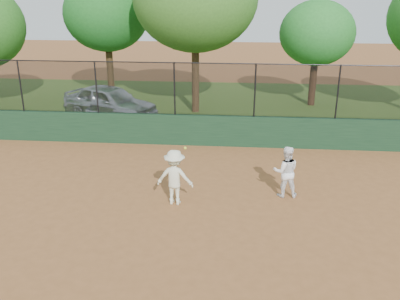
# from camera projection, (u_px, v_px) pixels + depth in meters

# --- Properties ---
(ground) EXTENTS (80.00, 80.00, 0.00)m
(ground) POSITION_uv_depth(u_px,v_px,m) (163.00, 220.00, 11.79)
(ground) COLOR #93592F
(ground) RESTS_ON ground
(back_wall) EXTENTS (26.00, 0.20, 1.20)m
(back_wall) POSITION_uv_depth(u_px,v_px,m) (188.00, 130.00, 17.19)
(back_wall) COLOR #1C3E23
(back_wall) RESTS_ON ground
(grass_strip) EXTENTS (36.00, 12.00, 0.01)m
(grass_strip) POSITION_uv_depth(u_px,v_px,m) (201.00, 106.00, 23.00)
(grass_strip) COLOR #2F4917
(grass_strip) RESTS_ON ground
(parked_car) EXTENTS (4.96, 3.62, 1.57)m
(parked_car) POSITION_uv_depth(u_px,v_px,m) (110.00, 102.00, 20.55)
(parked_car) COLOR #B4B9BE
(parked_car) RESTS_ON ground
(player_second) EXTENTS (0.78, 0.62, 1.54)m
(player_second) POSITION_uv_depth(u_px,v_px,m) (286.00, 172.00, 12.91)
(player_second) COLOR white
(player_second) RESTS_ON ground
(player_main) EXTENTS (1.09, 0.69, 1.78)m
(player_main) POSITION_uv_depth(u_px,v_px,m) (175.00, 177.00, 12.45)
(player_main) COLOR #E7E8C5
(player_main) RESTS_ON ground
(fence_assembly) EXTENTS (26.00, 0.06, 2.00)m
(fence_assembly) POSITION_uv_depth(u_px,v_px,m) (187.00, 88.00, 16.62)
(fence_assembly) COLOR black
(fence_assembly) RESTS_ON back_wall
(tree_1) EXTENTS (4.46, 4.05, 6.38)m
(tree_1) POSITION_uv_depth(u_px,v_px,m) (106.00, 14.00, 23.10)
(tree_1) COLOR #442F17
(tree_1) RESTS_ON ground
(tree_3) EXTENTS (3.71, 3.37, 5.24)m
(tree_3) POSITION_uv_depth(u_px,v_px,m) (317.00, 33.00, 21.94)
(tree_3) COLOR #3C2414
(tree_3) RESTS_ON ground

